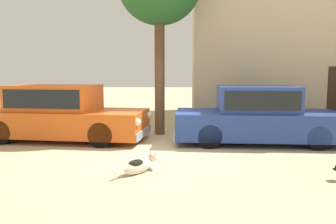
{
  "coord_description": "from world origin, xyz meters",
  "views": [
    {
      "loc": [
        0.92,
        -7.99,
        1.83
      ],
      "look_at": [
        0.4,
        0.2,
        0.9
      ],
      "focal_mm": 35.1,
      "sensor_mm": 36.0,
      "label": 1
    }
  ],
  "objects": [
    {
      "name": "stray_dog_spotted",
      "position": [
        0.01,
        -2.05,
        0.16
      ],
      "size": [
        0.74,
        0.9,
        0.37
      ],
      "rotation": [
        0.0,
        0.0,
        0.9
      ],
      "color": "beige",
      "rests_on": "ground_plane"
    },
    {
      "name": "ground_plane",
      "position": [
        0.0,
        0.0,
        0.0
      ],
      "size": [
        80.0,
        80.0,
        0.0
      ],
      "primitive_type": "plane",
      "color": "tan"
    },
    {
      "name": "parked_sedan_second",
      "position": [
        2.76,
        0.93,
        0.75
      ],
      "size": [
        4.55,
        1.87,
        1.53
      ],
      "rotation": [
        0.0,
        0.0,
        -0.01
      ],
      "color": "navy",
      "rests_on": "ground_plane"
    },
    {
      "name": "parked_sedan_nearest",
      "position": [
        -2.69,
        0.98,
        0.77
      ],
      "size": [
        4.84,
        2.16,
        1.55
      ],
      "rotation": [
        0.0,
        0.0,
        -0.08
      ],
      "color": "#D15619",
      "rests_on": "ground_plane"
    }
  ]
}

